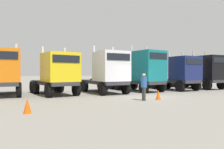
# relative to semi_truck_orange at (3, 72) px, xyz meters

# --- Properties ---
(ground) EXTENTS (200.00, 200.00, 0.00)m
(ground) POSITION_rel_semi_truck_orange_xyz_m (10.03, -4.41, -1.87)
(ground) COLOR gray
(semi_truck_orange) EXTENTS (2.74, 6.00, 4.16)m
(semi_truck_orange) POSITION_rel_semi_truck_orange_xyz_m (0.00, 0.00, 0.00)
(semi_truck_orange) COLOR #333338
(semi_truck_orange) RESTS_ON ground
(semi_truck_yellow) EXTENTS (3.61, 6.24, 3.96)m
(semi_truck_yellow) POSITION_rel_semi_truck_orange_xyz_m (4.00, -0.70, -0.06)
(semi_truck_yellow) COLOR #333338
(semi_truck_yellow) RESTS_ON ground
(semi_truck_white) EXTENTS (3.11, 6.47, 4.21)m
(semi_truck_white) POSITION_rel_semi_truck_orange_xyz_m (8.25, -0.97, 0.04)
(semi_truck_white) COLOR #333338
(semi_truck_white) RESTS_ON ground
(semi_truck_teal) EXTENTS (3.63, 6.69, 4.44)m
(semi_truck_teal) POSITION_rel_semi_truck_orange_xyz_m (12.17, -0.61, 0.12)
(semi_truck_teal) COLOR #333338
(semi_truck_teal) RESTS_ON ground
(semi_truck_navy) EXTENTS (3.05, 6.51, 4.02)m
(semi_truck_navy) POSITION_rel_semi_truck_orange_xyz_m (16.30, -0.72, -0.10)
(semi_truck_navy) COLOR #333338
(semi_truck_navy) RESTS_ON ground
(semi_truck_black) EXTENTS (2.80, 6.41, 4.25)m
(semi_truck_black) POSITION_rel_semi_truck_orange_xyz_m (20.18, -0.42, 0.05)
(semi_truck_black) COLOR #333338
(semi_truck_black) RESTS_ON ground
(visitor_with_camera) EXTENTS (0.48, 0.48, 1.78)m
(visitor_with_camera) POSITION_rel_semi_truck_orange_xyz_m (8.74, -6.15, -0.83)
(visitor_with_camera) COLOR #3C3C3C
(visitor_with_camera) RESTS_ON ground
(traffic_cone_near) EXTENTS (0.36, 0.36, 0.65)m
(traffic_cone_near) POSITION_rel_semi_truck_orange_xyz_m (9.84, -6.22, -1.54)
(traffic_cone_near) COLOR #F2590C
(traffic_cone_near) RESTS_ON ground
(traffic_cone_mid) EXTENTS (0.36, 0.36, 0.70)m
(traffic_cone_mid) POSITION_rel_semi_truck_orange_xyz_m (1.56, -7.97, -1.51)
(traffic_cone_mid) COLOR #F2590C
(traffic_cone_mid) RESTS_ON ground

